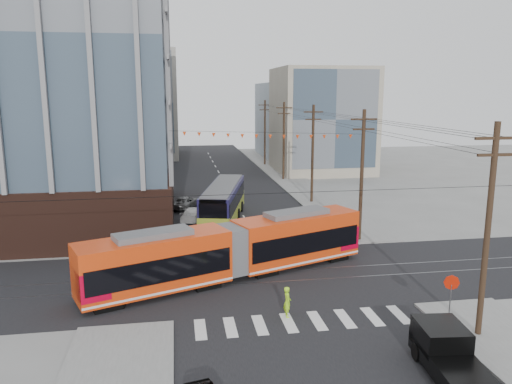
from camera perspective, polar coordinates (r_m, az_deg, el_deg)
ground at (r=30.96m, az=3.97°, el=-12.19°), size 160.00×160.00×0.00m
office_building at (r=52.93m, az=-26.79°, el=12.29°), size 30.00×25.00×28.60m
bg_bldg_nw_near at (r=80.35m, az=-16.84°, el=8.50°), size 18.00×16.00×18.00m
bg_bldg_ne_near at (r=79.03m, az=7.48°, el=8.11°), size 14.00×14.00×16.00m
bg_bldg_nw_far at (r=99.91m, az=-13.67°, el=9.70°), size 16.00×18.00×20.00m
bg_bldg_ne_far at (r=98.87m, az=5.25°, el=8.22°), size 16.00×16.00×14.00m
utility_pole_near at (r=27.24m, az=24.92°, el=-4.31°), size 0.30×0.30×11.00m
utility_pole_far at (r=85.24m, az=1.02°, el=6.75°), size 0.30×0.30×11.00m
streetcar at (r=33.66m, az=-2.86°, el=-6.68°), size 19.78×10.04×3.88m
city_bus at (r=48.65m, az=-3.74°, el=-1.16°), size 5.71×13.16×3.64m
pickup_truck at (r=24.18m, az=21.85°, el=-17.63°), size 2.63×5.87×1.93m
parked_car_silver at (r=40.57m, az=-7.32°, el=-5.48°), size 1.70×4.12×1.33m
parked_car_white at (r=49.16m, az=-7.19°, el=-2.50°), size 2.89×4.80×1.30m
parked_car_grey at (r=54.35m, az=-8.13°, el=-1.18°), size 3.61×5.21×1.32m
pedestrian at (r=28.48m, az=3.60°, el=-12.42°), size 0.43×0.65×1.77m
stop_sign at (r=29.07m, az=21.29°, el=-11.70°), size 1.03×1.03×2.71m
jersey_barrier at (r=44.30m, az=10.84°, el=-4.50°), size 1.72×4.11×0.80m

